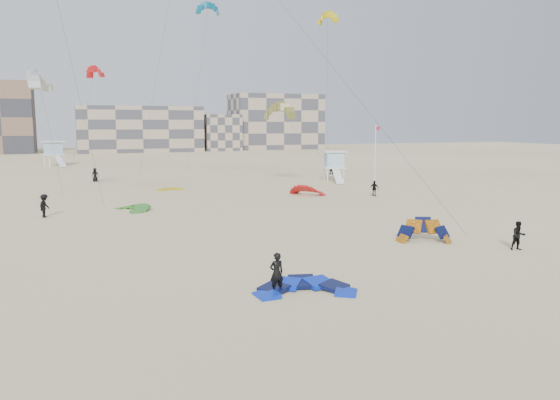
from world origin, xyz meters
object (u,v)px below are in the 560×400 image
object	(u,v)px
kite_ground_orange	(424,242)
kitesurfer_main	(277,273)
lifeguard_tower_near	(334,166)
kite_ground_blue	(305,292)

from	to	relation	value
kite_ground_orange	kitesurfer_main	xyz separation A→B (m)	(-12.40, -6.55, 0.91)
lifeguard_tower_near	kite_ground_orange	bearing A→B (deg)	-92.87
kite_ground_blue	lifeguard_tower_near	xyz separation A→B (m)	(22.13, 41.66, 1.96)
kitesurfer_main	lifeguard_tower_near	size ratio (longest dim) A/B	0.31
kite_ground_orange	lifeguard_tower_near	world-z (taller)	lifeguard_tower_near
kite_ground_orange	lifeguard_tower_near	xyz separation A→B (m)	(10.95, 34.77, 1.96)
kite_ground_orange	lifeguard_tower_near	distance (m)	36.51
kite_ground_blue	kitesurfer_main	distance (m)	1.56
kite_ground_orange	lifeguard_tower_near	bearing A→B (deg)	96.90
kite_ground_blue	kite_ground_orange	distance (m)	13.13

